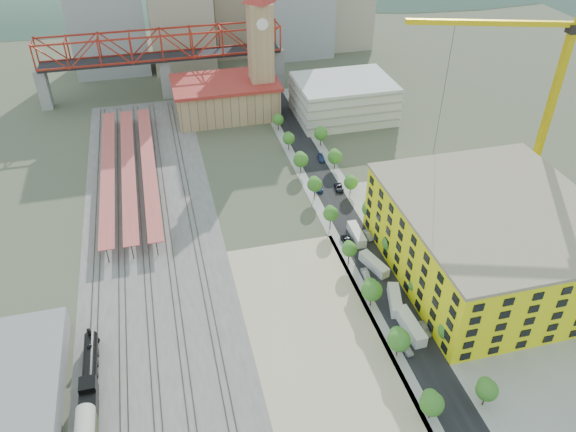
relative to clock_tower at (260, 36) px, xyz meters
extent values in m
plane|color=#474C38|center=(-8.00, -79.99, -28.70)|extent=(400.00, 400.00, 0.00)
cube|color=#605E59|center=(-44.00, -62.49, -28.67)|extent=(36.00, 165.00, 0.06)
cube|color=tan|center=(-12.00, -111.49, -28.67)|extent=(28.00, 67.00, 0.06)
cube|color=black|center=(8.00, -64.99, -28.67)|extent=(12.00, 170.00, 0.06)
cube|color=gray|center=(2.50, -64.99, -28.68)|extent=(3.00, 170.00, 0.04)
cube|color=gray|center=(13.50, -64.99, -28.68)|extent=(3.00, 170.00, 0.04)
cube|color=gray|center=(37.00, -99.99, -28.67)|extent=(50.00, 90.00, 0.06)
cube|color=#382B23|center=(-58.72, -62.49, -28.55)|extent=(0.12, 160.00, 0.18)
cube|color=#382B23|center=(-57.28, -62.49, -28.55)|extent=(0.12, 160.00, 0.18)
cube|color=#382B23|center=(-52.72, -62.49, -28.55)|extent=(0.12, 160.00, 0.18)
cube|color=#382B23|center=(-51.28, -62.49, -28.55)|extent=(0.12, 160.00, 0.18)
cube|color=#382B23|center=(-46.72, -62.49, -28.55)|extent=(0.12, 160.00, 0.18)
cube|color=#382B23|center=(-45.28, -62.49, -28.55)|extent=(0.12, 160.00, 0.18)
cube|color=#382B23|center=(-40.72, -62.49, -28.55)|extent=(0.12, 160.00, 0.18)
cube|color=#382B23|center=(-39.28, -62.49, -28.55)|extent=(0.12, 160.00, 0.18)
cube|color=#382B23|center=(-33.72, -62.49, -28.55)|extent=(0.12, 160.00, 0.18)
cube|color=#382B23|center=(-32.28, -62.49, -28.55)|extent=(0.12, 160.00, 0.18)
cube|color=#C1514A|center=(-55.00, -34.99, -24.70)|extent=(4.00, 80.00, 0.25)
cylinder|color=black|center=(-55.00, -34.99, -26.70)|extent=(0.24, 0.24, 4.00)
cube|color=#C1514A|center=(-49.00, -34.99, -24.70)|extent=(4.00, 80.00, 0.25)
cylinder|color=black|center=(-49.00, -34.99, -26.70)|extent=(0.24, 0.24, 4.00)
cube|color=#C1514A|center=(-43.00, -34.99, -24.70)|extent=(4.00, 80.00, 0.25)
cylinder|color=black|center=(-43.00, -34.99, -26.70)|extent=(0.24, 0.24, 4.00)
cube|color=tan|center=(-13.00, 2.01, -22.70)|extent=(36.00, 22.00, 12.00)
cube|color=maroon|center=(-13.00, 2.01, -16.20)|extent=(38.00, 24.00, 1.20)
cube|color=tan|center=(0.00, 0.01, -8.70)|extent=(8.00, 8.00, 40.00)
cylinder|color=white|center=(0.00, -4.09, 5.30)|extent=(4.00, 0.30, 4.00)
cube|color=silver|center=(28.00, -9.99, -21.70)|extent=(34.00, 26.00, 14.00)
cube|color=gray|center=(-78.00, 25.01, -21.20)|extent=(4.00, 6.00, 15.00)
cube|color=gray|center=(12.00, 25.01, -21.20)|extent=(4.00, 6.00, 15.00)
cube|color=gray|center=(-33.00, 25.01, -21.20)|extent=(4.00, 6.00, 15.00)
cube|color=black|center=(-33.00, 25.01, -13.20)|extent=(90.00, 9.00, 1.00)
cube|color=#FFFE15|center=(34.00, -99.99, -19.70)|extent=(44.00, 50.00, 18.00)
cube|color=gray|center=(34.00, -99.99, -10.30)|extent=(44.60, 50.60, 0.80)
cube|color=gray|center=(-74.00, -109.99, -26.20)|extent=(22.00, 32.00, 5.00)
cube|color=#9EA0A3|center=(-53.00, 60.01, -9.70)|extent=(30.00, 25.00, 38.00)
cube|color=#B2A58C|center=(-23.00, 55.01, -2.70)|extent=(26.00, 22.00, 52.00)
cube|color=gray|center=(4.00, 70.01, -13.70)|extent=(24.00, 24.00, 30.00)
cube|color=brown|center=(-10.00, 80.01, -15.70)|extent=(20.00, 20.00, 26.00)
ellipsoid|color=#4C6B59|center=(-88.00, 180.01, -96.70)|extent=(396.00, 216.00, 180.00)
ellipsoid|color=#4C6B59|center=(32.00, 180.01, -120.70)|extent=(484.00, 264.00, 220.00)
ellipsoid|color=#4C6B59|center=(152.00, 180.01, -98.70)|extent=(418.00, 228.00, 190.00)
cylinder|color=black|center=(-58.00, -108.07, -26.05)|extent=(2.76, 13.25, 2.76)
cube|color=black|center=(-58.00, -115.24, -25.83)|extent=(3.09, 3.31, 3.53)
cylinder|color=black|center=(-58.00, -102.55, -24.06)|extent=(0.77, 0.77, 1.77)
sphere|color=black|center=(-58.00, -105.86, -24.61)|extent=(1.10, 1.10, 1.10)
cone|color=black|center=(-58.00, -100.56, -27.70)|extent=(2.87, 1.77, 2.87)
cube|color=black|center=(-58.00, -120.21, -26.49)|extent=(3.09, 6.62, 3.09)
cube|color=gold|center=(61.99, -74.28, -4.85)|extent=(1.70, 1.70, 47.69)
cube|color=black|center=(61.99, -74.28, 20.05)|extent=(2.65, 2.65, 2.12)
cube|color=gold|center=(42.79, -68.20, 21.11)|extent=(38.77, 13.37, 1.27)
cube|color=silver|center=(8.00, -114.31, -27.28)|extent=(3.13, 10.48, 2.84)
cube|color=silver|center=(8.00, -105.97, -27.41)|extent=(4.99, 9.72, 2.57)
cube|color=silver|center=(8.00, -93.03, -27.44)|extent=(5.00, 9.47, 2.51)
cube|color=silver|center=(8.00, -80.59, -27.43)|extent=(2.66, 9.28, 2.52)
imported|color=#BEBEBE|center=(5.00, -119.25, -28.00)|extent=(2.03, 4.20, 1.38)
imported|color=#A2A1A7|center=(5.00, -95.42, -28.02)|extent=(1.66, 4.18, 1.35)
imported|color=black|center=(5.00, -82.31, -27.96)|extent=(2.77, 5.45, 1.48)
imported|color=navy|center=(5.00, -55.50, -27.93)|extent=(2.59, 5.47, 1.54)
imported|color=#BABABA|center=(11.00, -115.32, -27.93)|extent=(2.14, 4.62, 1.53)
imported|color=#96959A|center=(11.00, -81.10, -27.97)|extent=(1.90, 4.50, 1.44)
imported|color=black|center=(11.00, -57.12, -28.02)|extent=(2.83, 5.10, 1.35)
imported|color=navy|center=(11.00, -39.11, -28.01)|extent=(2.53, 4.97, 1.38)
camera|label=1|loc=(-38.03, -189.30, 61.78)|focal=35.00mm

